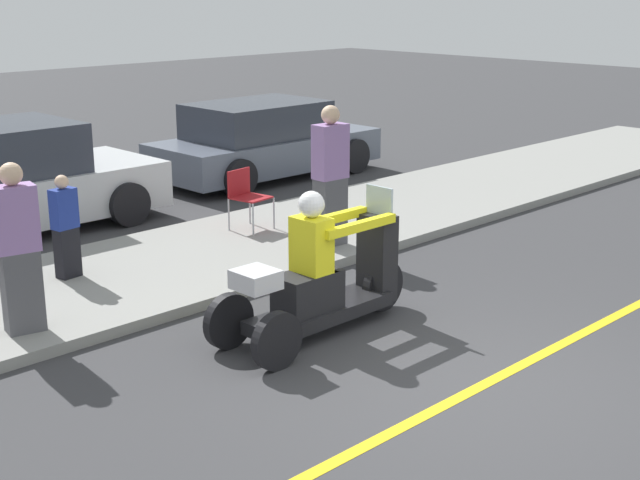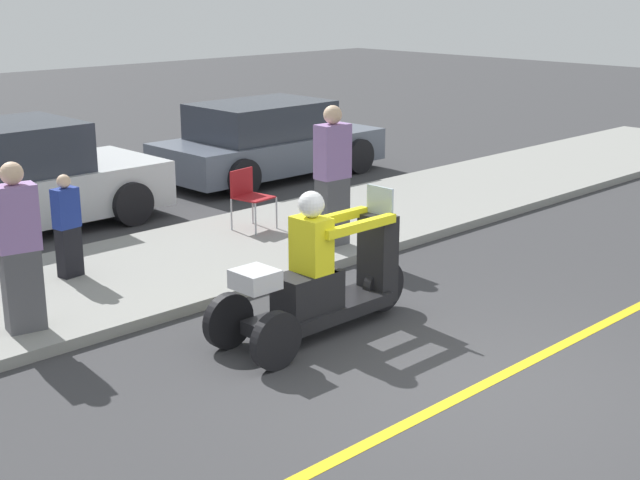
# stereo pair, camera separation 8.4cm
# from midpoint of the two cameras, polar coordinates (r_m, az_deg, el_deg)

# --- Properties ---
(ground_plane) EXTENTS (60.00, 60.00, 0.00)m
(ground_plane) POSITION_cam_midpoint_polar(r_m,az_deg,el_deg) (7.98, 10.27, -9.35)
(ground_plane) COLOR #38383A
(lane_stripe) EXTENTS (24.00, 0.12, 0.01)m
(lane_stripe) POSITION_cam_midpoint_polar(r_m,az_deg,el_deg) (7.92, 9.91, -9.52)
(lane_stripe) COLOR gold
(lane_stripe) RESTS_ON ground
(sidewalk_strip) EXTENTS (28.00, 2.80, 0.12)m
(sidewalk_strip) POSITION_cam_midpoint_polar(r_m,az_deg,el_deg) (11.06, -9.33, -1.67)
(sidewalk_strip) COLOR gray
(sidewalk_strip) RESTS_ON ground
(motorcycle_trike) EXTENTS (2.39, 0.79, 1.49)m
(motorcycle_trike) POSITION_cam_midpoint_polar(r_m,az_deg,el_deg) (8.87, 0.36, -2.78)
(motorcycle_trike) COLOR black
(motorcycle_trike) RESTS_ON ground
(spectator_end_of_line) EXTENTS (0.44, 0.31, 1.68)m
(spectator_end_of_line) POSITION_cam_midpoint_polar(r_m,az_deg,el_deg) (9.00, -18.44, -0.65)
(spectator_end_of_line) COLOR #515156
(spectator_end_of_line) RESTS_ON sidewalk_strip
(spectator_far_back) EXTENTS (0.31, 0.21, 1.20)m
(spectator_far_back) POSITION_cam_midpoint_polar(r_m,az_deg,el_deg) (10.60, -15.65, 0.76)
(spectator_far_back) COLOR black
(spectator_far_back) RESTS_ON sidewalk_strip
(spectator_mid_group) EXTENTS (0.45, 0.28, 1.81)m
(spectator_mid_group) POSITION_cam_midpoint_polar(r_m,az_deg,el_deg) (11.41, 1.02, 3.95)
(spectator_mid_group) COLOR #515156
(spectator_mid_group) RESTS_ON sidewalk_strip
(folding_chair_set_back) EXTENTS (0.53, 0.53, 0.82)m
(folding_chair_set_back) POSITION_cam_midpoint_polar(r_m,az_deg,el_deg) (12.30, -4.42, 3.04)
(folding_chair_set_back) COLOR #A5A8AD
(folding_chair_set_back) RESTS_ON sidewalk_strip
(parked_car_lot_far) EXTENTS (4.24, 1.99, 1.37)m
(parked_car_lot_far) POSITION_cam_midpoint_polar(r_m,az_deg,el_deg) (16.15, -3.23, 6.31)
(parked_car_lot_far) COLOR slate
(parked_car_lot_far) RESTS_ON ground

